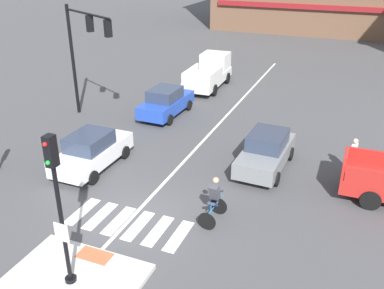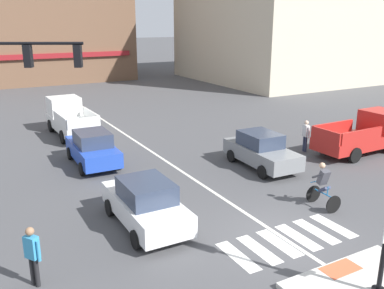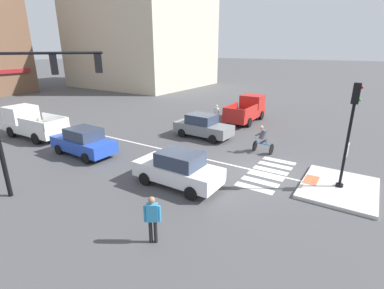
{
  "view_description": "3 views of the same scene",
  "coord_description": "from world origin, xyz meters",
  "px_view_note": "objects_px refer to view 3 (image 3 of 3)",
  "views": [
    {
      "loc": [
        6.81,
        -10.9,
        8.89
      ],
      "look_at": [
        0.8,
        3.75,
        1.49
      ],
      "focal_mm": 39.93,
      "sensor_mm": 36.0,
      "label": 1
    },
    {
      "loc": [
        -8.33,
        -9.02,
        6.62
      ],
      "look_at": [
        -0.44,
        5.23,
        1.77
      ],
      "focal_mm": 39.15,
      "sensor_mm": 36.0,
      "label": 2
    },
    {
      "loc": [
        -13.24,
        -4.11,
        6.04
      ],
      "look_at": [
        -1.17,
        3.6,
        1.16
      ],
      "focal_mm": 26.69,
      "sensor_mm": 36.0,
      "label": 3
    }
  ],
  "objects_px": {
    "pickup_truck_red_cross_right": "(247,110)",
    "pickup_truck_white_westbound_distant": "(31,123)",
    "car_white_westbound_near": "(178,169)",
    "pedestrian_at_curb_left": "(152,216)",
    "traffic_light_mast": "(31,95)",
    "cyclist": "(263,139)",
    "car_blue_westbound_far": "(84,142)",
    "signal_pole": "(350,127)",
    "pedestrian_waiting_far_side": "(216,113)",
    "car_grey_eastbound_mid": "(203,126)"
  },
  "relations": [
    {
      "from": "cyclist",
      "to": "pedestrian_waiting_far_side",
      "type": "distance_m",
      "value": 6.89
    },
    {
      "from": "car_grey_eastbound_mid",
      "to": "signal_pole",
      "type": "bearing_deg",
      "value": -110.78
    },
    {
      "from": "traffic_light_mast",
      "to": "cyclist",
      "type": "xyz_separation_m",
      "value": [
        9.7,
        -6.59,
        -3.36
      ]
    },
    {
      "from": "traffic_light_mast",
      "to": "pedestrian_at_curb_left",
      "type": "xyz_separation_m",
      "value": [
        -0.36,
        -6.5,
        -3.25
      ]
    },
    {
      "from": "car_grey_eastbound_mid",
      "to": "pedestrian_waiting_far_side",
      "type": "bearing_deg",
      "value": 12.79
    },
    {
      "from": "car_white_westbound_near",
      "to": "pickup_truck_white_westbound_distant",
      "type": "distance_m",
      "value": 13.19
    },
    {
      "from": "pickup_truck_white_westbound_distant",
      "to": "traffic_light_mast",
      "type": "bearing_deg",
      "value": -116.05
    },
    {
      "from": "pickup_truck_white_westbound_distant",
      "to": "pedestrian_waiting_far_side",
      "type": "relative_size",
      "value": 3.08
    },
    {
      "from": "car_white_westbound_near",
      "to": "pedestrian_waiting_far_side",
      "type": "xyz_separation_m",
      "value": [
        10.52,
        3.63,
        0.17
      ]
    },
    {
      "from": "signal_pole",
      "to": "car_white_westbound_near",
      "type": "bearing_deg",
      "value": 119.15
    },
    {
      "from": "signal_pole",
      "to": "car_blue_westbound_far",
      "type": "xyz_separation_m",
      "value": [
        -3.29,
        13.3,
        -2.09
      ]
    },
    {
      "from": "car_blue_westbound_far",
      "to": "signal_pole",
      "type": "bearing_deg",
      "value": -76.08
    },
    {
      "from": "car_blue_westbound_far",
      "to": "pedestrian_waiting_far_side",
      "type": "relative_size",
      "value": 2.48
    },
    {
      "from": "car_grey_eastbound_mid",
      "to": "cyclist",
      "type": "distance_m",
      "value": 4.67
    },
    {
      "from": "car_white_westbound_near",
      "to": "pickup_truck_red_cross_right",
      "type": "height_order",
      "value": "pickup_truck_red_cross_right"
    },
    {
      "from": "signal_pole",
      "to": "pickup_truck_white_westbound_distant",
      "type": "bearing_deg",
      "value": 98.44
    },
    {
      "from": "car_blue_westbound_far",
      "to": "pedestrian_at_curb_left",
      "type": "distance_m",
      "value": 9.55
    },
    {
      "from": "cyclist",
      "to": "pedestrian_at_curb_left",
      "type": "relative_size",
      "value": 1.01
    },
    {
      "from": "signal_pole",
      "to": "pedestrian_at_curb_left",
      "type": "height_order",
      "value": "signal_pole"
    },
    {
      "from": "pickup_truck_red_cross_right",
      "to": "pickup_truck_white_westbound_distant",
      "type": "distance_m",
      "value": 16.79
    },
    {
      "from": "pickup_truck_red_cross_right",
      "to": "pickup_truck_white_westbound_distant",
      "type": "bearing_deg",
      "value": 138.56
    },
    {
      "from": "traffic_light_mast",
      "to": "pickup_truck_white_westbound_distant",
      "type": "bearing_deg",
      "value": 63.95
    },
    {
      "from": "traffic_light_mast",
      "to": "cyclist",
      "type": "relative_size",
      "value": 3.62
    },
    {
      "from": "signal_pole",
      "to": "pickup_truck_red_cross_right",
      "type": "bearing_deg",
      "value": 40.91
    },
    {
      "from": "traffic_light_mast",
      "to": "car_grey_eastbound_mid",
      "type": "relative_size",
      "value": 1.46
    },
    {
      "from": "pedestrian_at_curb_left",
      "to": "pickup_truck_red_cross_right",
      "type": "bearing_deg",
      "value": 12.41
    },
    {
      "from": "pedestrian_at_curb_left",
      "to": "pedestrian_waiting_far_side",
      "type": "distance_m",
      "value": 15.28
    },
    {
      "from": "car_white_westbound_near",
      "to": "pedestrian_waiting_far_side",
      "type": "bearing_deg",
      "value": 19.05
    },
    {
      "from": "traffic_light_mast",
      "to": "pedestrian_waiting_far_side",
      "type": "bearing_deg",
      "value": -4.86
    },
    {
      "from": "pickup_truck_white_westbound_distant",
      "to": "car_blue_westbound_far",
      "type": "bearing_deg",
      "value": -93.69
    },
    {
      "from": "car_white_westbound_near",
      "to": "pedestrian_at_curb_left",
      "type": "distance_m",
      "value": 4.16
    },
    {
      "from": "pedestrian_at_curb_left",
      "to": "pedestrian_waiting_far_side",
      "type": "bearing_deg",
      "value": 20.35
    },
    {
      "from": "car_white_westbound_near",
      "to": "pedestrian_at_curb_left",
      "type": "relative_size",
      "value": 2.46
    },
    {
      "from": "signal_pole",
      "to": "pedestrian_at_curb_left",
      "type": "distance_m",
      "value": 8.89
    },
    {
      "from": "pickup_truck_white_westbound_distant",
      "to": "pickup_truck_red_cross_right",
      "type": "bearing_deg",
      "value": -41.44
    },
    {
      "from": "signal_pole",
      "to": "pickup_truck_red_cross_right",
      "type": "relative_size",
      "value": 0.89
    },
    {
      "from": "traffic_light_mast",
      "to": "pickup_truck_white_westbound_distant",
      "type": "distance_m",
      "value": 9.85
    },
    {
      "from": "pickup_truck_white_westbound_distant",
      "to": "cyclist",
      "type": "relative_size",
      "value": 3.07
    },
    {
      "from": "car_blue_westbound_far",
      "to": "pickup_truck_red_cross_right",
      "type": "xyz_separation_m",
      "value": [
        12.98,
        -4.9,
        0.17
      ]
    },
    {
      "from": "pickup_truck_white_westbound_distant",
      "to": "pedestrian_waiting_far_side",
      "type": "bearing_deg",
      "value": -43.98
    },
    {
      "from": "car_blue_westbound_far",
      "to": "cyclist",
      "type": "relative_size",
      "value": 2.47
    },
    {
      "from": "pickup_truck_white_westbound_distant",
      "to": "pedestrian_waiting_far_side",
      "type": "xyz_separation_m",
      "value": [
        9.89,
        -9.54,
        0.0
      ]
    },
    {
      "from": "traffic_light_mast",
      "to": "pickup_truck_red_cross_right",
      "type": "bearing_deg",
      "value": -9.39
    },
    {
      "from": "cyclist",
      "to": "traffic_light_mast",
      "type": "bearing_deg",
      "value": 145.81
    },
    {
      "from": "signal_pole",
      "to": "car_blue_westbound_far",
      "type": "bearing_deg",
      "value": 103.92
    },
    {
      "from": "car_white_westbound_near",
      "to": "pedestrian_at_curb_left",
      "type": "xyz_separation_m",
      "value": [
        -3.81,
        -1.68,
        0.17
      ]
    },
    {
      "from": "signal_pole",
      "to": "car_white_westbound_near",
      "type": "relative_size",
      "value": 1.11
    },
    {
      "from": "traffic_light_mast",
      "to": "pedestrian_at_curb_left",
      "type": "relative_size",
      "value": 3.64
    },
    {
      "from": "signal_pole",
      "to": "cyclist",
      "type": "xyz_separation_m",
      "value": [
        2.72,
        4.56,
        -2.03
      ]
    },
    {
      "from": "pickup_truck_red_cross_right",
      "to": "traffic_light_mast",
      "type": "bearing_deg",
      "value": 170.61
    }
  ]
}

